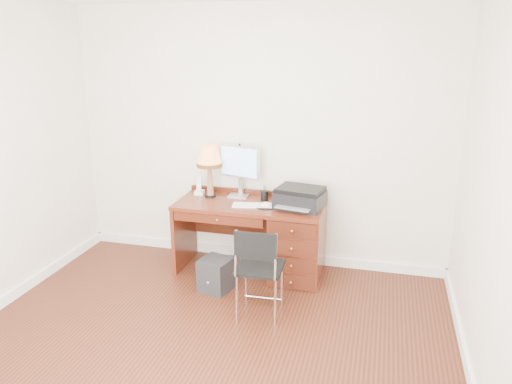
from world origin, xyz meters
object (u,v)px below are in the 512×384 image
(printer, at_px, (300,198))
(equipment_box, at_px, (216,274))
(chair, at_px, (258,264))
(leg_lamp, at_px, (209,159))
(monitor, at_px, (239,164))
(phone, at_px, (199,189))
(desk, at_px, (281,237))

(printer, distance_m, equipment_box, 1.11)
(chair, bearing_deg, equipment_box, 141.37)
(equipment_box, bearing_deg, printer, 48.30)
(leg_lamp, bearing_deg, monitor, 21.48)
(monitor, relative_size, phone, 2.71)
(printer, distance_m, chair, 0.96)
(monitor, height_order, printer, monitor)
(chair, relative_size, equipment_box, 2.61)
(printer, height_order, equipment_box, printer)
(desk, height_order, monitor, monitor)
(printer, bearing_deg, desk, -170.53)
(desk, relative_size, equipment_box, 4.67)
(monitor, bearing_deg, chair, -49.41)
(phone, bearing_deg, leg_lamp, -24.35)
(leg_lamp, bearing_deg, printer, -6.18)
(printer, xyz_separation_m, equipment_box, (-0.72, -0.49, -0.69))
(desk, distance_m, equipment_box, 0.77)
(monitor, height_order, leg_lamp, leg_lamp)
(printer, relative_size, leg_lamp, 0.93)
(desk, bearing_deg, equipment_box, -136.96)
(desk, distance_m, phone, 1.02)
(chair, xyz_separation_m, equipment_box, (-0.52, 0.38, -0.35))
(printer, height_order, leg_lamp, leg_lamp)
(desk, relative_size, phone, 7.53)
(leg_lamp, relative_size, phone, 2.77)
(printer, bearing_deg, leg_lamp, -175.80)
(phone, height_order, equipment_box, phone)
(leg_lamp, xyz_separation_m, chair, (0.77, -0.98, -0.65))
(phone, bearing_deg, printer, -13.41)
(desk, xyz_separation_m, monitor, (-0.50, 0.21, 0.68))
(monitor, distance_m, chair, 1.33)
(desk, relative_size, printer, 2.94)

